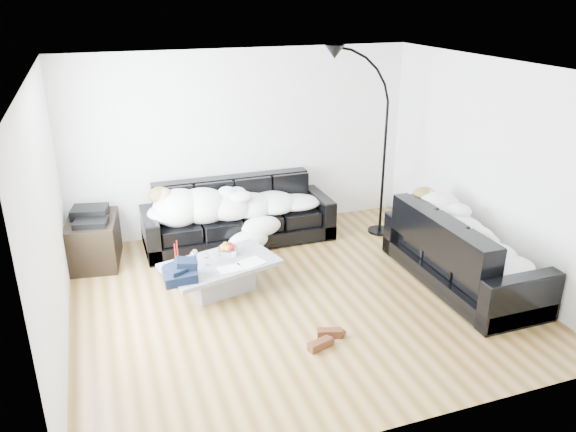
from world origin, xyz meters
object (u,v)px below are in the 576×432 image
object	(u,v)px
sleeper_back	(239,200)
stereo	(90,215)
fruit_bowl	(228,249)
wine_glass_c	(206,259)
sofa_back	(238,213)
av_cabinet	(94,241)
sofa_right	(463,249)
wine_glass_a	(195,256)
floor_lamp	(384,155)
candle_left	(175,253)
wine_glass_b	(193,259)
coffee_table	(221,276)
candle_right	(177,249)
sleeper_right	(465,234)
shoes	(325,339)

from	to	relation	value
sleeper_back	stereo	xyz separation A→B (m)	(-1.94, 0.03, 0.03)
fruit_bowl	wine_glass_c	distance (m)	0.37
sofa_back	av_cabinet	xyz separation A→B (m)	(-1.94, -0.02, -0.13)
sofa_right	wine_glass_a	xyz separation A→B (m)	(-3.06, 0.88, 0.01)
floor_lamp	fruit_bowl	bearing A→B (deg)	177.00
candle_left	floor_lamp	distance (m)	3.25
fruit_bowl	floor_lamp	xyz separation A→B (m)	(2.47, 0.76, 0.73)
sofa_back	wine_glass_a	size ratio (longest dim) A/B	16.72
sleeper_back	wine_glass_b	xyz separation A→B (m)	(-0.87, -1.26, -0.17)
candle_left	stereo	world-z (taller)	stereo
coffee_table	stereo	distance (m)	1.94
fruit_bowl	wine_glass_c	size ratio (longest dim) A/B	1.48
sofa_back	wine_glass_a	distance (m)	1.47
coffee_table	floor_lamp	bearing A→B (deg)	19.86
candle_right	coffee_table	bearing A→B (deg)	-32.93
sofa_right	sleeper_back	distance (m)	3.02
sleeper_right	wine_glass_a	distance (m)	3.19
wine_glass_a	wine_glass_c	world-z (taller)	wine_glass_a
wine_glass_b	stereo	xyz separation A→B (m)	(-1.07, 1.28, 0.20)
wine_glass_c	floor_lamp	size ratio (longest dim) A/B	0.07
candle_right	shoes	world-z (taller)	candle_right
sleeper_back	wine_glass_a	world-z (taller)	sleeper_back
candle_left	floor_lamp	world-z (taller)	floor_lamp
coffee_table	fruit_bowl	distance (m)	0.34
av_cabinet	stereo	distance (m)	0.37
sofa_back	fruit_bowl	size ratio (longest dim) A/B	11.40
av_cabinet	sofa_right	bearing A→B (deg)	-18.24
wine_glass_c	stereo	xyz separation A→B (m)	(-1.21, 1.32, 0.22)
wine_glass_a	av_cabinet	bearing A→B (deg)	133.11
floor_lamp	candle_left	bearing A→B (deg)	173.43
sleeper_back	coffee_table	bearing A→B (deg)	-114.19
candle_right	wine_glass_b	bearing A→B (deg)	-64.10
wine_glass_a	candle_right	distance (m)	0.25
sleeper_right	candle_left	world-z (taller)	sleeper_right
coffee_table	av_cabinet	size ratio (longest dim) A/B	1.47
sofa_right	candle_left	xyz separation A→B (m)	(-3.27, 0.97, 0.04)
sleeper_right	candle_right	distance (m)	3.41
sofa_right	wine_glass_a	world-z (taller)	sofa_right
shoes	floor_lamp	world-z (taller)	floor_lamp
sofa_right	wine_glass_b	size ratio (longest dim) A/B	11.86
sleeper_back	fruit_bowl	distance (m)	1.18
av_cabinet	coffee_table	bearing A→B (deg)	-35.02
fruit_bowl	coffee_table	bearing A→B (deg)	-127.38
wine_glass_c	shoes	world-z (taller)	wine_glass_c
sleeper_right	shoes	distance (m)	2.22
sleeper_right	wine_glass_a	bearing A→B (deg)	74.03
coffee_table	sofa_right	bearing A→B (deg)	-15.46
wine_glass_b	shoes	bearing A→B (deg)	-53.16
sofa_back	stereo	size ratio (longest dim) A/B	5.95
coffee_table	floor_lamp	xyz separation A→B (m)	(2.61, 0.94, 0.99)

